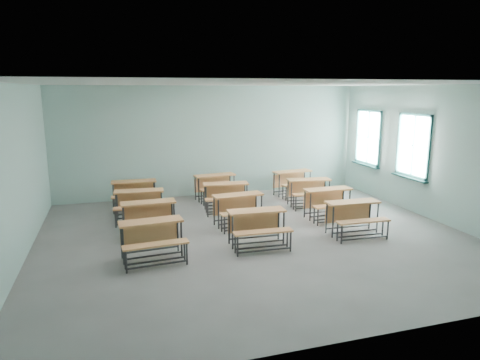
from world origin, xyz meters
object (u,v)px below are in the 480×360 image
Objects in this scene: desk_unit_r3c0 at (134,190)px; desk_unit_r1c1 at (240,205)px; desk_unit_r2c0 at (139,201)px; desk_unit_r2c1 at (226,193)px; desk_unit_r0c0 at (152,234)px; desk_unit_r2c2 at (310,188)px; desk_unit_r3c1 at (216,183)px; desk_unit_r1c0 at (149,214)px; desk_unit_r0c2 at (355,213)px; desk_unit_r0c1 at (258,223)px; desk_unit_r1c2 at (329,199)px; desk_unit_r3c2 at (294,179)px.

desk_unit_r1c1 is at bearing -42.95° from desk_unit_r3c0.
desk_unit_r2c1 is (2.20, 0.18, 0.00)m from desk_unit_r2c0.
desk_unit_r1c1 is at bearing -84.21° from desk_unit_r2c1.
desk_unit_r0c0 and desk_unit_r2c2 have the same top height.
desk_unit_r3c1 is at bearing 36.19° from desk_unit_r2c0.
desk_unit_r2c1 is at bearing 31.80° from desk_unit_r1c0.
desk_unit_r3c0 is (-4.42, 3.56, 0.00)m from desk_unit_r0c2.
desk_unit_r1c0 is at bearing -158.70° from desk_unit_r2c2.
desk_unit_r0c1 is at bearing -97.78° from desk_unit_r3c1.
desk_unit_r1c0 is at bearing 179.65° from desk_unit_r1c2.
desk_unit_r2c2 is at bearing 14.24° from desk_unit_r1c0.
desk_unit_r3c1 is (0.04, 2.41, 0.00)m from desk_unit_r1c1.
desk_unit_r0c0 is at bearing -149.97° from desk_unit_r1c1.
desk_unit_r1c0 is at bearing -78.74° from desk_unit_r2c0.
desk_unit_r1c1 is 0.98× the size of desk_unit_r2c1.
desk_unit_r3c2 is (4.61, 0.07, 0.00)m from desk_unit_r3c0.
desk_unit_r2c1 and desk_unit_r3c1 have the same top height.
desk_unit_r0c2 is at bearing -100.76° from desk_unit_r3c2.
desk_unit_r3c2 is at bearing 27.53° from desk_unit_r1c0.
desk_unit_r1c0 and desk_unit_r3c2 have the same top height.
desk_unit_r0c2 is 5.67m from desk_unit_r3c0.
desk_unit_r0c0 is at bearing -121.54° from desk_unit_r2c1.
desk_unit_r0c1 and desk_unit_r3c1 have the same top height.
desk_unit_r1c2 is (4.30, -0.02, 0.00)m from desk_unit_r1c0.
desk_unit_r3c1 is (2.15, 3.89, 0.00)m from desk_unit_r0c0.
desk_unit_r0c0 is 1.02× the size of desk_unit_r0c2.
desk_unit_r0c0 and desk_unit_r3c0 have the same top height.
desk_unit_r1c2 is 0.94× the size of desk_unit_r2c1.
desk_unit_r1c0 is at bearing 165.67° from desk_unit_r0c2.
desk_unit_r1c0 is at bearing -136.66° from desk_unit_r3c1.
desk_unit_r1c1 is at bearing 30.78° from desk_unit_r0c0.
desk_unit_r0c0 is 2.54m from desk_unit_r2c0.
desk_unit_r1c2 is at bearing -24.25° from desk_unit_r2c1.
desk_unit_r2c1 is 1.00× the size of desk_unit_r2c2.
desk_unit_r1c1 is 2.41m from desk_unit_r3c1.
desk_unit_r3c2 is at bearing 30.90° from desk_unit_r2c1.
desk_unit_r3c0 is (-0.11, 3.70, 0.00)m from desk_unit_r0c0.
desk_unit_r2c0 is at bearing 165.18° from desk_unit_r1c2.
desk_unit_r1c2 is at bearing -25.43° from desk_unit_r3c0.
desk_unit_r0c2 and desk_unit_r2c0 have the same top height.
desk_unit_r2c0 is at bearing 153.37° from desk_unit_r0c2.
desk_unit_r3c2 is (2.41, 3.67, 0.00)m from desk_unit_r0c1.
desk_unit_r3c1 is at bearing 6.72° from desk_unit_r3c0.
desk_unit_r2c1 is (0.02, 1.24, 0.00)m from desk_unit_r1c1.
desk_unit_r2c0 is 2.60m from desk_unit_r3c1.
desk_unit_r2c0 is 4.48m from desk_unit_r2c2.
desk_unit_r2c0 is (-4.37, 2.40, 0.00)m from desk_unit_r0c2.
desk_unit_r0c2 is 3.36m from desk_unit_r2c1.
desk_unit_r2c1 and desk_unit_r2c2 have the same top height.
desk_unit_r3c0 is 2.27m from desk_unit_r3c1.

